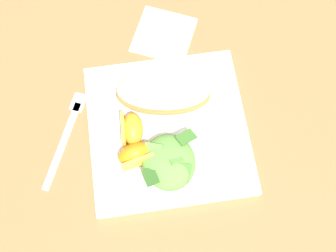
{
  "coord_description": "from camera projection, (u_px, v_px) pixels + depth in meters",
  "views": [
    {
      "loc": [
        0.25,
        -0.04,
        0.71
      ],
      "look_at": [
        0.0,
        0.0,
        0.03
      ],
      "focal_mm": 44.61,
      "sensor_mm": 36.0,
      "label": 1
    }
  ],
  "objects": [
    {
      "name": "cheesy_pizza_bread",
      "position": [
        161.0,
        94.0,
        0.75
      ],
      "size": [
        0.11,
        0.18,
        0.04
      ],
      "color": "#A87038",
      "rests_on": "white_plate"
    },
    {
      "name": "green_salad_pile",
      "position": [
        169.0,
        162.0,
        0.7
      ],
      "size": [
        0.1,
        0.1,
        0.04
      ],
      "color": "#5B8E3D",
      "rests_on": "white_plate"
    },
    {
      "name": "paper_napkin",
      "position": [
        164.0,
        35.0,
        0.83
      ],
      "size": [
        0.15,
        0.15,
        0.0
      ],
      "primitive_type": "cube",
      "rotation": [
        0.0,
        0.0,
        -0.44
      ],
      "color": "white",
      "rests_on": "ground"
    },
    {
      "name": "white_plate",
      "position": [
        168.0,
        129.0,
        0.75
      ],
      "size": [
        0.28,
        0.28,
        0.02
      ],
      "primitive_type": "cube",
      "color": "white",
      "rests_on": "ground"
    },
    {
      "name": "metal_fork",
      "position": [
        67.0,
        131.0,
        0.75
      ],
      "size": [
        0.18,
        0.09,
        0.01
      ],
      "color": "silver",
      "rests_on": "ground"
    },
    {
      "name": "orange_wedge_front",
      "position": [
        132.0,
        127.0,
        0.72
      ],
      "size": [
        0.06,
        0.04,
        0.04
      ],
      "color": "orange",
      "rests_on": "white_plate"
    },
    {
      "name": "orange_wedge_middle",
      "position": [
        135.0,
        155.0,
        0.71
      ],
      "size": [
        0.05,
        0.07,
        0.04
      ],
      "color": "orange",
      "rests_on": "white_plate"
    },
    {
      "name": "ground",
      "position": [
        168.0,
        131.0,
        0.76
      ],
      "size": [
        3.0,
        3.0,
        0.0
      ],
      "primitive_type": "plane",
      "color": "olive"
    }
  ]
}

